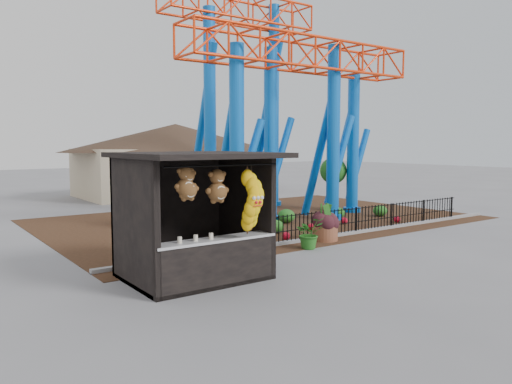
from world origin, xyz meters
TOP-DOWN VIEW (x-y plane):
  - ground at (0.00, 0.00)m, footprint 120.00×120.00m
  - mulch_bed at (4.00, 8.00)m, footprint 18.00×12.00m
  - curb at (4.00, 3.00)m, footprint 18.00×0.18m
  - prize_booth at (-2.99, 0.91)m, footprint 3.50×3.40m
  - picket_fence at (4.90, 3.00)m, footprint 12.20×0.06m
  - roller_coaster at (5.12, 8.23)m, footprint 11.00×6.37m
  - terracotta_planter at (2.94, 2.70)m, footprint 0.94×0.94m
  - planter_foliage at (2.94, 2.70)m, footprint 0.70×0.70m
  - potted_plant at (1.64, 2.07)m, footprint 0.96×0.85m
  - landscaping at (5.37, 5.42)m, footprint 7.50×3.38m
  - pavilion at (6.00, 20.00)m, footprint 15.00×15.00m

SIDE VIEW (x-z plane):
  - ground at x=0.00m, z-range 0.00..0.00m
  - mulch_bed at x=4.00m, z-range 0.00..0.02m
  - curb at x=4.00m, z-range 0.00..0.12m
  - landscaping at x=5.37m, z-range -0.01..0.56m
  - terracotta_planter at x=2.94m, z-range 0.00..0.55m
  - picket_fence at x=4.90m, z-range 0.00..1.00m
  - potted_plant at x=1.64m, z-range 0.00..1.01m
  - planter_foliage at x=2.94m, z-range 0.55..1.19m
  - prize_booth at x=-2.99m, z-range -0.04..3.08m
  - pavilion at x=6.00m, z-range 0.67..5.47m
  - roller_coaster at x=5.12m, z-range 1.03..11.85m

